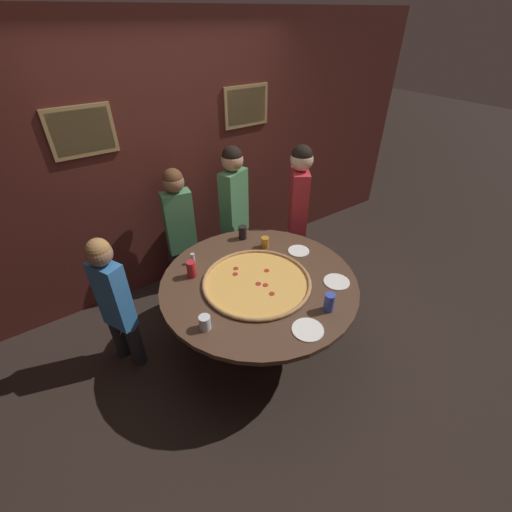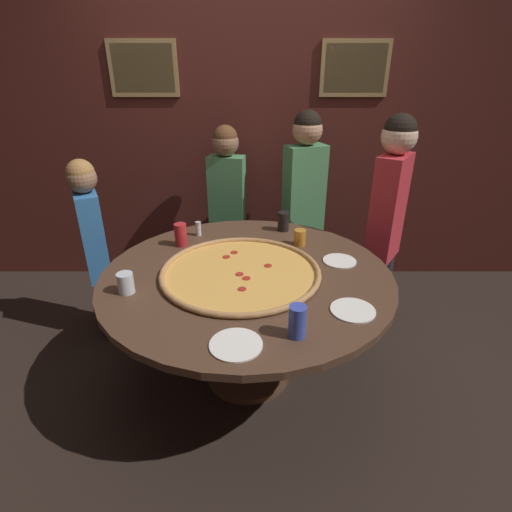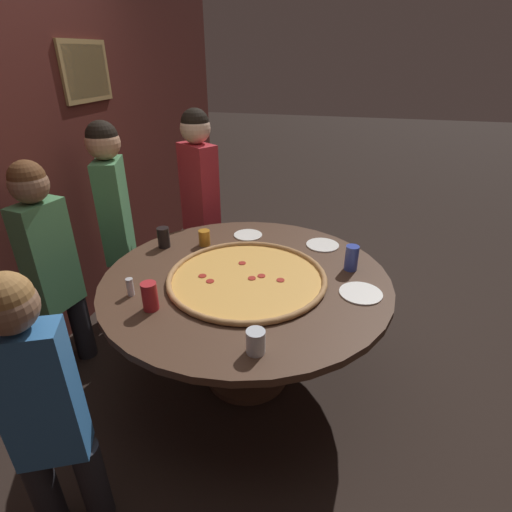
# 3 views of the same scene
# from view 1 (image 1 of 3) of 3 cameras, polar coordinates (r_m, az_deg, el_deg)

# --- Properties ---
(ground_plane) EXTENTS (24.00, 24.00, 0.00)m
(ground_plane) POSITION_cam_1_polar(r_m,az_deg,el_deg) (3.35, 0.44, -13.87)
(ground_plane) COLOR black
(back_wall) EXTENTS (6.40, 0.08, 2.60)m
(back_wall) POSITION_cam_1_polar(r_m,az_deg,el_deg) (3.64, -12.81, 14.86)
(back_wall) COLOR #4C1E19
(back_wall) RESTS_ON ground_plane
(dining_table) EXTENTS (1.62, 1.62, 0.74)m
(dining_table) POSITION_cam_1_polar(r_m,az_deg,el_deg) (2.91, 0.49, -6.00)
(dining_table) COLOR #4C3323
(dining_table) RESTS_ON ground_plane
(giant_pizza) EXTENTS (0.89, 0.89, 0.03)m
(giant_pizza) POSITION_cam_1_polar(r_m,az_deg,el_deg) (2.79, 0.11, -4.31)
(giant_pizza) COLOR #E5A84C
(giant_pizza) RESTS_ON dining_table
(drink_cup_by_shaker) EXTENTS (0.08, 0.08, 0.15)m
(drink_cup_by_shaker) POSITION_cam_1_polar(r_m,az_deg,el_deg) (2.88, -10.70, -2.16)
(drink_cup_by_shaker) COLOR #B22328
(drink_cup_by_shaker) RESTS_ON dining_table
(drink_cup_centre_back) EXTENTS (0.07, 0.07, 0.10)m
(drink_cup_centre_back) POSITION_cam_1_polar(r_m,az_deg,el_deg) (3.19, 1.52, 2.30)
(drink_cup_centre_back) COLOR #BC7A23
(drink_cup_centre_back) RESTS_ON dining_table
(drink_cup_far_right) EXTENTS (0.08, 0.08, 0.13)m
(drink_cup_far_right) POSITION_cam_1_polar(r_m,az_deg,el_deg) (3.31, -2.24, 3.94)
(drink_cup_far_right) COLOR black
(drink_cup_far_right) RESTS_ON dining_table
(drink_cup_near_right) EXTENTS (0.08, 0.08, 0.11)m
(drink_cup_near_right) POSITION_cam_1_polar(r_m,az_deg,el_deg) (2.44, -8.52, -10.92)
(drink_cup_near_right) COLOR silver
(drink_cup_near_right) RESTS_ON dining_table
(drink_cup_near_left) EXTENTS (0.08, 0.08, 0.15)m
(drink_cup_near_left) POSITION_cam_1_polar(r_m,az_deg,el_deg) (2.58, 12.10, -7.56)
(drink_cup_near_left) COLOR #384CB7
(drink_cup_near_left) RESTS_ON dining_table
(white_plate_left_side) EXTENTS (0.20, 0.20, 0.01)m
(white_plate_left_side) POSITION_cam_1_polar(r_m,az_deg,el_deg) (3.18, 7.12, 0.85)
(white_plate_left_side) COLOR white
(white_plate_left_side) RESTS_ON dining_table
(white_plate_right_side) EXTENTS (0.21, 0.21, 0.01)m
(white_plate_right_side) POSITION_cam_1_polar(r_m,az_deg,el_deg) (2.88, 13.28, -4.20)
(white_plate_right_side) COLOR white
(white_plate_right_side) RESTS_ON dining_table
(white_plate_near_front) EXTENTS (0.22, 0.22, 0.01)m
(white_plate_near_front) POSITION_cam_1_polar(r_m,az_deg,el_deg) (2.46, 8.61, -12.04)
(white_plate_near_front) COLOR white
(white_plate_near_front) RESTS_ON dining_table
(condiment_shaker) EXTENTS (0.04, 0.04, 0.10)m
(condiment_shaker) POSITION_cam_1_polar(r_m,az_deg,el_deg) (3.04, -10.48, -0.39)
(condiment_shaker) COLOR silver
(condiment_shaker) RESTS_ON dining_table
(diner_far_right) EXTENTS (0.33, 0.39, 1.51)m
(diner_far_right) POSITION_cam_1_polar(r_m,az_deg,el_deg) (3.69, 7.02, 8.18)
(diner_far_right) COLOR #232328
(diner_far_right) RESTS_ON ground_plane
(diner_side_right) EXTENTS (0.24, 0.33, 1.26)m
(diner_side_right) POSITION_cam_1_polar(r_m,az_deg,el_deg) (2.93, -22.63, -6.46)
(diner_side_right) COLOR #232328
(diner_side_right) RESTS_ON ground_plane
(diner_centre_back) EXTENTS (0.39, 0.27, 1.49)m
(diner_centre_back) POSITION_cam_1_polar(r_m,az_deg,el_deg) (3.72, -3.67, 8.37)
(diner_centre_back) COLOR #232328
(diner_centre_back) RESTS_ON ground_plane
(diner_side_left) EXTENTS (0.36, 0.21, 1.37)m
(diner_side_left) POSITION_cam_1_polar(r_m,az_deg,el_deg) (3.57, -12.61, 5.11)
(diner_side_left) COLOR #232328
(diner_side_left) RESTS_ON ground_plane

